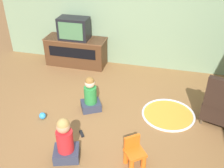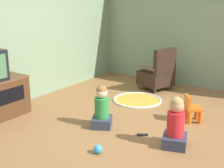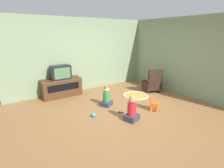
{
  "view_description": "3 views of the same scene",
  "coord_description": "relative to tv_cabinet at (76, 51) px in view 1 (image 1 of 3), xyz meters",
  "views": [
    {
      "loc": [
        0.92,
        -3.02,
        2.73
      ],
      "look_at": [
        0.06,
        0.37,
        0.6
      ],
      "focal_mm": 42.0,
      "sensor_mm": 36.0,
      "label": 1
    },
    {
      "loc": [
        -3.76,
        -2.11,
        1.87
      ],
      "look_at": [
        -0.32,
        0.27,
        0.68
      ],
      "focal_mm": 50.0,
      "sensor_mm": 36.0,
      "label": 2
    },
    {
      "loc": [
        -2.94,
        -3.73,
        2.1
      ],
      "look_at": [
        -0.09,
        0.51,
        0.62
      ],
      "focal_mm": 28.0,
      "sensor_mm": 36.0,
      "label": 3
    }
  ],
  "objects": [
    {
      "name": "child_watching_left",
      "position": [
        0.85,
        -1.56,
        -0.05
      ],
      "size": [
        0.42,
        0.4,
        0.63
      ],
      "rotation": [
        0.0,
        0.0,
        0.5
      ],
      "color": "#33384C",
      "rests_on": "ground_plane"
    },
    {
      "name": "tv_cabinet",
      "position": [
        0.0,
        0.0,
        0.0
      ],
      "size": [
        1.34,
        0.5,
        0.62
      ],
      "color": "#4C2D19",
      "rests_on": "ground_plane"
    },
    {
      "name": "ground_plane",
      "position": [
        1.18,
        -2.0,
        -0.32
      ],
      "size": [
        30.0,
        30.0,
        0.0
      ],
      "primitive_type": "plane",
      "color": "olive"
    },
    {
      "name": "black_armchair",
      "position": [
        2.97,
        -1.39,
        0.01
      ],
      "size": [
        0.71,
        0.7,
        0.87
      ],
      "rotation": [
        0.0,
        0.0,
        2.84
      ],
      "color": "brown",
      "rests_on": "ground_plane"
    },
    {
      "name": "television",
      "position": [
        0.0,
        -0.03,
        0.53
      ],
      "size": [
        0.64,
        0.38,
        0.47
      ],
      "color": "black",
      "rests_on": "tv_cabinet"
    },
    {
      "name": "wall_back",
      "position": [
        0.97,
        0.33,
        1.01
      ],
      "size": [
        5.58,
        0.12,
        2.66
      ],
      "color": "gray",
      "rests_on": "ground_plane"
    },
    {
      "name": "child_watching_center",
      "position": [
        0.87,
        -2.7,
        -0.04
      ],
      "size": [
        0.41,
        0.39,
        0.67
      ],
      "rotation": [
        0.0,
        0.0,
        0.32
      ],
      "color": "#33384C",
      "rests_on": "ground_plane"
    },
    {
      "name": "toy_ball",
      "position": [
        0.16,
        -2.01,
        -0.27
      ],
      "size": [
        0.11,
        0.11,
        0.11
      ],
      "color": "#3399E5",
      "rests_on": "ground_plane"
    },
    {
      "name": "yellow_kid_chair",
      "position": [
        1.78,
        -2.58,
        -0.14
      ],
      "size": [
        0.34,
        0.33,
        0.42
      ],
      "rotation": [
        0.0,
        0.0,
        0.65
      ],
      "color": "orange",
      "rests_on": "ground_plane"
    },
    {
      "name": "remote_control",
      "position": [
        0.91,
        -2.21,
        -0.31
      ],
      "size": [
        0.12,
        0.15,
        0.02
      ],
      "rotation": [
        0.0,
        0.0,
        2.19
      ],
      "color": "black",
      "rests_on": "ground_plane"
    },
    {
      "name": "play_mat",
      "position": [
        2.16,
        -1.4,
        -0.31
      ],
      "size": [
        0.89,
        0.89,
        0.04
      ],
      "color": "gold",
      "rests_on": "ground_plane"
    }
  ]
}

